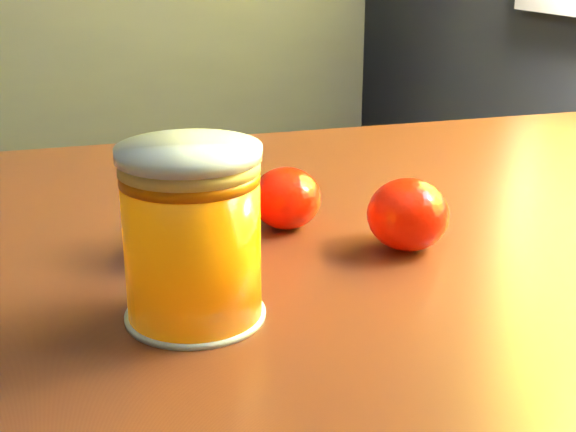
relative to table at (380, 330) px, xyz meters
name	(u,v)px	position (x,y,z in m)	size (l,w,h in m)	color
table	(380,330)	(0.00, 0.00, 0.00)	(1.08, 0.82, 0.75)	maroon
juice_glass	(192,236)	(-0.19, -0.09, 0.15)	(0.09, 0.09, 0.11)	orange
orange_front	(286,198)	(-0.07, 0.04, 0.12)	(0.06, 0.06, 0.05)	#FF1C05
orange_back	(408,215)	(-0.01, -0.05, 0.12)	(0.06, 0.06, 0.06)	#FF1C05
orange_extra	(204,213)	(-0.15, 0.01, 0.13)	(0.07, 0.07, 0.06)	#FF1C05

